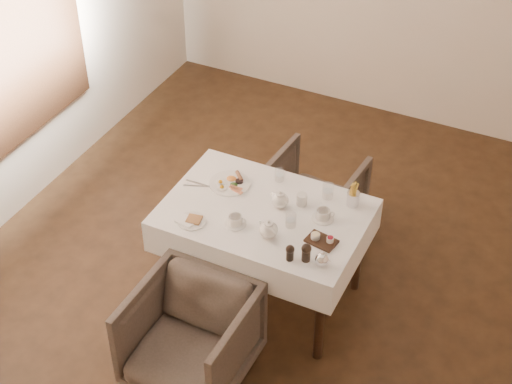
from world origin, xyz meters
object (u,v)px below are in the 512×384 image
at_px(armchair_near, 190,337).
at_px(breakfast_plate, 230,183).
at_px(armchair_far, 313,196).
at_px(table, 264,225).
at_px(teapot_centre, 280,199).

bearing_deg(armchair_near, breakfast_plate, 103.38).
bearing_deg(breakfast_plate, armchair_far, 42.33).
xyz_separation_m(table, armchair_far, (0.02, 0.80, -0.34)).
height_order(armchair_far, teapot_centre, teapot_centre).
distance_m(breakfast_plate, teapot_centre, 0.40).
height_order(table, breakfast_plate, breakfast_plate).
relative_size(armchair_near, armchair_far, 1.08).
bearing_deg(armchair_far, table, 92.65).
bearing_deg(armchair_near, table, 82.75).
bearing_deg(teapot_centre, armchair_near, -82.32).
height_order(armchair_near, breakfast_plate, breakfast_plate).
bearing_deg(armchair_near, teapot_centre, 79.08).
height_order(table, armchair_near, table).
xyz_separation_m(armchair_far, teapot_centre, (0.05, -0.72, 0.52)).
relative_size(table, breakfast_plate, 4.69).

